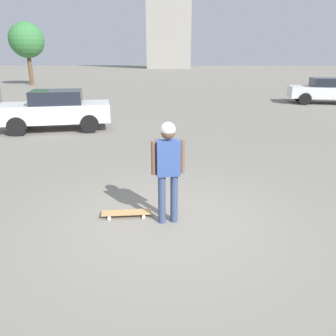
{
  "coord_description": "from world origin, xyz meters",
  "views": [
    {
      "loc": [
        0.29,
        -5.1,
        2.73
      ],
      "look_at": [
        0.0,
        0.0,
        0.99
      ],
      "focal_mm": 35.0,
      "sensor_mm": 36.0,
      "label": 1
    }
  ],
  "objects": [
    {
      "name": "person",
      "position": [
        0.0,
        0.0,
        1.09
      ],
      "size": [
        0.55,
        0.28,
        1.76
      ],
      "rotation": [
        0.0,
        0.0,
        0.24
      ],
      "color": "#38476B",
      "rests_on": "ground_plane"
    },
    {
      "name": "car_parked_far",
      "position": [
        8.73,
        15.86,
        0.8
      ],
      "size": [
        4.31,
        2.4,
        1.52
      ],
      "rotation": [
        0.0,
        0.0,
        -3.26
      ],
      "color": "silver",
      "rests_on": "ground_plane"
    },
    {
      "name": "car_parked_near",
      "position": [
        -4.8,
        7.4,
        0.79
      ],
      "size": [
        4.45,
        2.75,
        1.51
      ],
      "rotation": [
        0.0,
        0.0,
        -2.88
      ],
      "color": "silver",
      "rests_on": "ground_plane"
    },
    {
      "name": "tree_distant",
      "position": [
        -15.61,
        28.62,
        4.27
      ],
      "size": [
        3.38,
        3.38,
        6.0
      ],
      "color": "brown",
      "rests_on": "ground_plane"
    },
    {
      "name": "skateboard",
      "position": [
        -0.76,
        0.17,
        0.06
      ],
      "size": [
        0.92,
        0.39,
        0.08
      ],
      "rotation": [
        0.0,
        0.0,
        -2.99
      ],
      "color": "tan",
      "rests_on": "ground_plane"
    },
    {
      "name": "ground_plane",
      "position": [
        0.0,
        0.0,
        0.0
      ],
      "size": [
        220.0,
        220.0,
        0.0
      ],
      "primitive_type": "plane",
      "color": "gray"
    }
  ]
}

